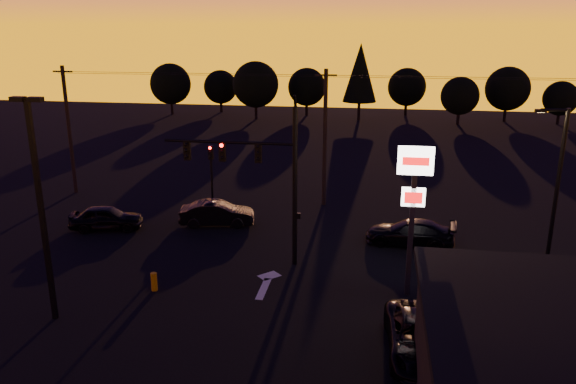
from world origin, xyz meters
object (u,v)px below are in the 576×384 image
Objects in this scene: streetlight at (556,183)px; car_left at (106,218)px; parking_lot_light at (40,197)px; suv_parked at (419,337)px; traffic_signal_mast at (263,169)px; pylon_sign at (414,190)px; car_mid at (217,213)px; secondary_signal at (211,168)px; car_right at (410,232)px; bollard at (154,282)px.

car_left is at bearing 175.88° from streetlight.
parking_lot_light is 1.82× the size of suv_parked.
pylon_sign is (7.10, -2.49, -0.02)m from traffic_signal_mast.
car_mid is 0.89× the size of suv_parked.
parking_lot_light reaches higher than secondary_signal.
secondary_signal is (-4.90, 7.49, -2.07)m from traffic_signal_mast.
pylon_sign reaches higher than car_right.
bollard is (-11.41, -1.43, -4.49)m from pylon_sign.
pylon_sign is 0.85× the size of streetlight.
secondary_signal reaches higher than car_right.
traffic_signal_mast is 10.19m from parking_lot_light.
car_mid is at bearing 128.95° from suv_parked.
streetlight is 19.52m from bollard.
car_right is (11.38, -1.39, -0.03)m from car_mid.
pylon_sign is 12.34m from bollard.
car_left is 0.87× the size of car_right.
traffic_signal_mast is 9.33m from car_right.
pylon_sign is at bearing -39.77° from secondary_signal.
traffic_signal_mast reaches higher than suv_parked.
car_mid is (-3.89, 5.00, -4.20)m from traffic_signal_mast.
traffic_signal_mast is at bearing -58.93° from car_right.
suv_parked is at bearing -44.92° from traffic_signal_mast.
secondary_signal is 19.30m from suv_parked.
secondary_signal is 0.87× the size of suv_parked.
secondary_signal is at bearing 126.19° from suv_parked.
bollard is 0.19× the size of car_mid.
bollard is (-18.32, -5.43, -3.99)m from streetlight.
bollard is at bearing -52.11° from car_right.
secondary_signal is 0.90× the size of car_right.
traffic_signal_mast is 1.26× the size of pylon_sign.
secondary_signal is 19.89m from streetlight.
pylon_sign is (14.50, 4.50, -0.36)m from parking_lot_light.
car_left reaches higher than bollard.
secondary_signal is at bearing 140.23° from pylon_sign.
car_left is at bearing -83.51° from car_right.
parking_lot_light reaches higher than car_right.
parking_lot_light reaches higher than streetlight.
car_mid is at bearing 127.84° from traffic_signal_mast.
traffic_signal_mast is at bearing -173.86° from streetlight.
car_right reaches higher than bollard.
car_mid reaches higher than car_right.
bollard is 14.01m from car_right.
car_left is (-5.26, -4.24, -2.15)m from secondary_signal.
secondary_signal is at bearing 11.81° from car_mid.
traffic_signal_mast is 1.78× the size of car_right.
car_left is (-17.26, 5.75, -4.20)m from pylon_sign.
car_right is at bearing 25.76° from traffic_signal_mast.
car_mid is (1.01, -2.49, -2.13)m from secondary_signal.
parking_lot_light is 6.51m from bollard.
car_mid is at bearing -67.82° from secondary_signal.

